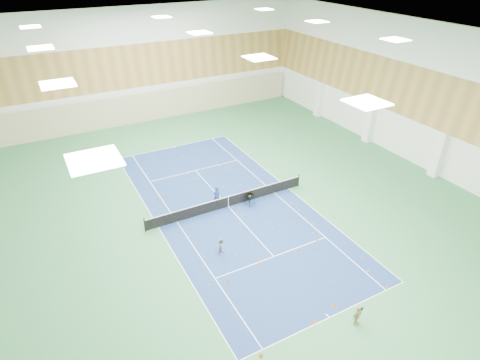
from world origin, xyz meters
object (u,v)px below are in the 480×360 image
at_px(coach, 217,196).
at_px(child_court, 222,246).
at_px(tennis_net, 228,201).
at_px(ball_cart, 250,200).
at_px(child_apron, 357,316).

height_order(coach, child_court, coach).
height_order(tennis_net, child_court, child_court).
height_order(tennis_net, coach, coach).
relative_size(tennis_net, coach, 7.63).
xyz_separation_m(tennis_net, child_court, (-2.73, -4.51, 0.02)).
height_order(tennis_net, ball_cart, tennis_net).
bearing_deg(coach, tennis_net, 125.31).
xyz_separation_m(tennis_net, coach, (-0.67, 0.60, 0.29)).
distance_m(tennis_net, coach, 0.94).
xyz_separation_m(coach, ball_cart, (2.17, -1.20, -0.34)).
height_order(child_apron, ball_cart, child_apron).
relative_size(coach, child_apron, 1.37).
height_order(tennis_net, child_apron, child_apron).
distance_m(child_court, ball_cart, 5.76).
xyz_separation_m(coach, child_apron, (1.61, -13.44, -0.23)).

